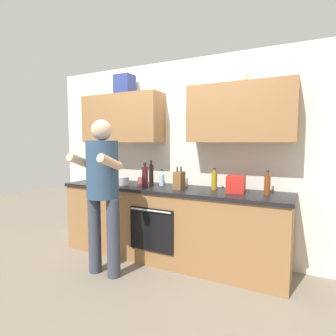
{
  "coord_description": "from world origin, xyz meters",
  "views": [
    {
      "loc": [
        1.53,
        -2.99,
        1.44
      ],
      "look_at": [
        0.04,
        -0.1,
        1.15
      ],
      "focal_mm": 29.77,
      "sensor_mm": 36.0,
      "label": 1
    }
  ],
  "objects": [
    {
      "name": "bottle_vinegar",
      "position": [
        1.13,
        0.06,
        1.01
      ],
      "size": [
        0.06,
        0.06,
        0.26
      ],
      "color": "brown",
      "rests_on": "counter"
    },
    {
      "name": "bottle_soy",
      "position": [
        -0.29,
        0.07,
        1.04
      ],
      "size": [
        0.06,
        0.06,
        0.32
      ],
      "color": "black",
      "rests_on": "counter"
    },
    {
      "name": "person_standing",
      "position": [
        -0.45,
        -0.69,
        1.0
      ],
      "size": [
        0.49,
        0.45,
        1.69
      ],
      "color": "#383D4C",
      "rests_on": "ground"
    },
    {
      "name": "grocery_bag_crisps",
      "position": [
        0.81,
        0.05,
        0.99
      ],
      "size": [
        0.21,
        0.21,
        0.18
      ],
      "primitive_type": "cube",
      "rotation": [
        0.0,
        0.0,
        0.1
      ],
      "color": "red",
      "rests_on": "counter"
    },
    {
      "name": "back_wall_unit",
      "position": [
        -0.0,
        0.27,
        1.5
      ],
      "size": [
        4.0,
        0.38,
        2.5
      ],
      "color": "silver",
      "rests_on": "ground"
    },
    {
      "name": "bottle_juice",
      "position": [
        -0.92,
        0.1,
        1.03
      ],
      "size": [
        0.07,
        0.07,
        0.3
      ],
      "color": "orange",
      "rests_on": "counter"
    },
    {
      "name": "mixing_bowl",
      "position": [
        -0.71,
        -0.05,
        0.95
      ],
      "size": [
        0.26,
        0.26,
        0.1
      ],
      "primitive_type": "cylinder",
      "color": "silver",
      "rests_on": "counter"
    },
    {
      "name": "bottle_water",
      "position": [
        -0.15,
        0.11,
        0.98
      ],
      "size": [
        0.07,
        0.07,
        0.21
      ],
      "color": "silver",
      "rests_on": "counter"
    },
    {
      "name": "bottle_wine",
      "position": [
        -0.26,
        -0.12,
        1.03
      ],
      "size": [
        0.07,
        0.07,
        0.31
      ],
      "color": "#471419",
      "rests_on": "counter"
    },
    {
      "name": "bottle_oil",
      "position": [
        0.54,
        0.12,
        1.01
      ],
      "size": [
        0.07,
        0.07,
        0.25
      ],
      "color": "olive",
      "rests_on": "counter"
    },
    {
      "name": "knife_block",
      "position": [
        0.16,
        -0.05,
        1.0
      ],
      "size": [
        0.1,
        0.14,
        0.27
      ],
      "color": "brown",
      "rests_on": "counter"
    },
    {
      "name": "cup_ceramic",
      "position": [
        -0.49,
        0.14,
        0.94
      ],
      "size": [
        0.09,
        0.09,
        0.08
      ],
      "primitive_type": "cylinder",
      "color": "#BF4C47",
      "rests_on": "counter"
    },
    {
      "name": "cup_stoneware",
      "position": [
        -1.17,
        -0.06,
        0.95
      ],
      "size": [
        0.08,
        0.08,
        0.1
      ],
      "primitive_type": "cylinder",
      "color": "slate",
      "rests_on": "counter"
    },
    {
      "name": "ground_plane",
      "position": [
        0.0,
        0.0,
        0.0
      ],
      "size": [
        12.0,
        12.0,
        0.0
      ],
      "primitive_type": "plane",
      "color": "#756B5B"
    },
    {
      "name": "bottle_hotsauce",
      "position": [
        1.12,
        0.17,
        1.0
      ],
      "size": [
        0.05,
        0.05,
        0.24
      ],
      "color": "red",
      "rests_on": "counter"
    },
    {
      "name": "counter",
      "position": [
        -0.0,
        -0.0,
        0.45
      ],
      "size": [
        2.84,
        0.67,
        0.9
      ],
      "color": "olive",
      "rests_on": "ground"
    },
    {
      "name": "cup_coffee",
      "position": [
        0.14,
        0.18,
        0.95
      ],
      "size": [
        0.08,
        0.08,
        0.11
      ],
      "primitive_type": "cylinder",
      "color": "white",
      "rests_on": "counter"
    }
  ]
}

